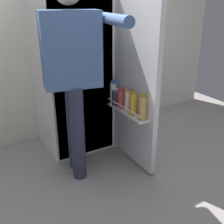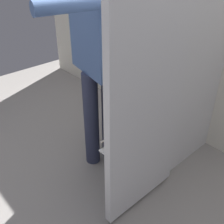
% 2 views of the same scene
% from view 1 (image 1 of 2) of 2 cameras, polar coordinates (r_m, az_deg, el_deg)
% --- Properties ---
extents(ground_plane, '(5.04, 5.04, 0.00)m').
position_cam_1_polar(ground_plane, '(2.65, -2.85, -11.34)').
color(ground_plane, gray).
extents(kitchen_wall, '(4.40, 0.10, 2.48)m').
position_cam_1_polar(kitchen_wall, '(3.07, -11.89, 17.74)').
color(kitchen_wall, silver).
rests_on(kitchen_wall, ground_plane).
extents(refrigerator, '(0.69, 1.28, 1.62)m').
position_cam_1_polar(refrigerator, '(2.76, -7.73, 8.33)').
color(refrigerator, white).
rests_on(refrigerator, ground_plane).
extents(person, '(0.56, 0.82, 1.66)m').
position_cam_1_polar(person, '(2.19, -8.26, 9.82)').
color(person, '#2D334C').
rests_on(person, ground_plane).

